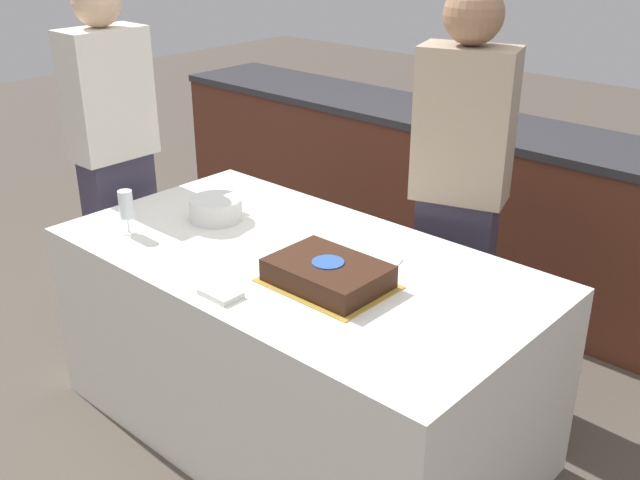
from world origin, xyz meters
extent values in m
plane|color=brown|center=(0.00, 0.00, 0.00)|extent=(14.00, 14.00, 0.00)
cube|color=#5B2D1E|center=(0.00, 1.56, 0.44)|extent=(4.40, 0.55, 0.88)
cube|color=#2D2D33|center=(0.00, 1.56, 0.90)|extent=(4.40, 0.58, 0.04)
cube|color=white|center=(0.00, 0.00, 0.38)|extent=(1.83, 0.98, 0.76)
cube|color=gold|center=(0.23, -0.09, 0.77)|extent=(0.42, 0.31, 0.00)
cube|color=#381E11|center=(0.23, -0.09, 0.81)|extent=(0.38, 0.27, 0.08)
cylinder|color=#2D5BB7|center=(0.23, -0.09, 0.85)|extent=(0.11, 0.11, 0.00)
cylinder|color=white|center=(-0.48, 0.03, 0.81)|extent=(0.21, 0.21, 0.09)
cylinder|color=white|center=(-0.63, -0.29, 0.77)|extent=(0.06, 0.06, 0.00)
cylinder|color=white|center=(-0.63, -0.29, 0.80)|extent=(0.01, 0.01, 0.06)
cylinder|color=white|center=(-0.63, -0.29, 0.88)|extent=(0.06, 0.06, 0.11)
cylinder|color=white|center=(0.24, 0.18, 0.77)|extent=(0.17, 0.17, 0.00)
cube|color=white|center=(0.03, -0.39, 0.77)|extent=(0.13, 0.09, 0.02)
cube|color=#383347|center=(0.23, 0.71, 0.43)|extent=(0.35, 0.25, 0.85)
cube|color=tan|center=(0.23, 0.71, 1.15)|extent=(0.41, 0.31, 0.61)
sphere|color=#936B4C|center=(0.23, 0.71, 1.57)|extent=(0.23, 0.23, 0.23)
cube|color=#383347|center=(-1.14, 0.00, 0.45)|extent=(0.16, 0.31, 0.90)
cube|color=silver|center=(-1.14, 0.00, 1.18)|extent=(0.20, 0.36, 0.56)
sphere|color=#D8AD89|center=(-1.14, 0.00, 1.57)|extent=(0.20, 0.20, 0.20)
camera|label=1|loc=(1.72, -1.77, 1.94)|focal=42.00mm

